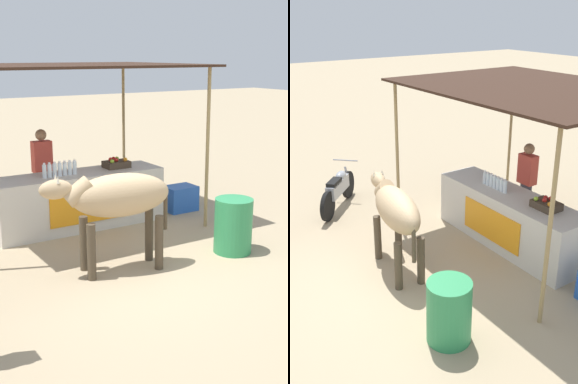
# 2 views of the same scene
# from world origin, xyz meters

# --- Properties ---
(ground_plane) EXTENTS (60.00, 60.00, 0.00)m
(ground_plane) POSITION_xyz_m (0.00, 0.00, 0.00)
(ground_plane) COLOR tan
(stall_counter) EXTENTS (3.00, 0.82, 0.96)m
(stall_counter) POSITION_xyz_m (0.00, 2.20, 0.48)
(stall_counter) COLOR beige
(stall_counter) RESTS_ON ground
(stall_awning) EXTENTS (4.20, 3.20, 2.77)m
(stall_awning) POSITION_xyz_m (0.00, 2.50, 2.65)
(stall_awning) COLOR #382319
(stall_awning) RESTS_ON ground
(water_bottle_row) EXTENTS (0.61, 0.07, 0.25)m
(water_bottle_row) POSITION_xyz_m (-0.35, 2.15, 1.07)
(water_bottle_row) COLOR silver
(water_bottle_row) RESTS_ON stall_counter
(fruit_crate) EXTENTS (0.44, 0.32, 0.18)m
(fruit_crate) POSITION_xyz_m (0.78, 2.25, 1.03)
(fruit_crate) COLOR #3F3326
(fruit_crate) RESTS_ON stall_counter
(vendor_behind_counter) EXTENTS (0.34, 0.22, 1.65)m
(vendor_behind_counter) POSITION_xyz_m (-0.35, 2.95, 0.85)
(vendor_behind_counter) COLOR #383842
(vendor_behind_counter) RESTS_ON ground
(water_barrel) EXTENTS (0.57, 0.57, 0.84)m
(water_barrel) POSITION_xyz_m (1.47, -0.15, 0.42)
(water_barrel) COLOR #2D8C51
(water_barrel) RESTS_ON ground
(cow) EXTENTS (1.85, 0.74, 1.44)m
(cow) POSITION_xyz_m (-0.37, 0.16, 1.03)
(cow) COLOR tan
(cow) RESTS_ON ground
(motorcycle_parked) EXTENTS (1.37, 1.29, 0.90)m
(motorcycle_parked) POSITION_xyz_m (-3.14, 0.33, 0.43)
(motorcycle_parked) COLOR black
(motorcycle_parked) RESTS_ON ground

